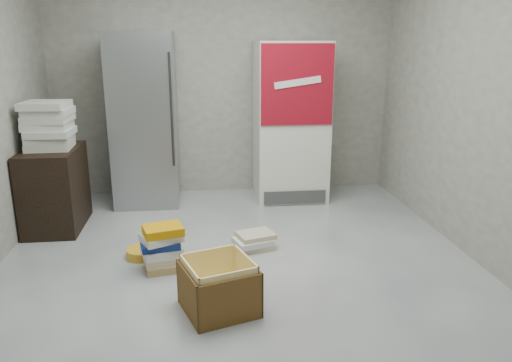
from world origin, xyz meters
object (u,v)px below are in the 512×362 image
(steel_fridge, at_px, (145,120))
(wood_shelf, at_px, (55,189))
(coke_cooler, at_px, (291,121))
(phonebook_stack_main, at_px, (162,248))
(cardboard_box, at_px, (219,290))

(steel_fridge, height_order, wood_shelf, steel_fridge)
(steel_fridge, distance_m, coke_cooler, 1.65)
(coke_cooler, bearing_deg, steel_fridge, 179.82)
(wood_shelf, relative_size, phonebook_stack_main, 2.09)
(wood_shelf, bearing_deg, cardboard_box, -49.39)
(cardboard_box, bearing_deg, steel_fridge, 87.18)
(coke_cooler, distance_m, phonebook_stack_main, 2.39)
(phonebook_stack_main, bearing_deg, coke_cooler, 33.67)
(phonebook_stack_main, relative_size, cardboard_box, 0.66)
(wood_shelf, distance_m, phonebook_stack_main, 1.57)
(coke_cooler, height_order, phonebook_stack_main, coke_cooler)
(coke_cooler, bearing_deg, phonebook_stack_main, -127.13)
(steel_fridge, height_order, cardboard_box, steel_fridge)
(cardboard_box, bearing_deg, phonebook_stack_main, 103.19)
(coke_cooler, relative_size, phonebook_stack_main, 4.69)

